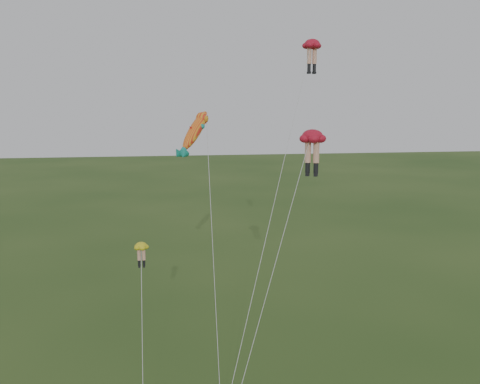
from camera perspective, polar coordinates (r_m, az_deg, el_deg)
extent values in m
ellipsoid|color=#B21227|center=(36.34, 7.71, 15.39)|extent=(1.58, 1.58, 0.65)
cylinder|color=#EAA68A|center=(36.17, 7.40, 14.20)|extent=(0.29, 0.29, 1.00)
cylinder|color=black|center=(36.11, 7.37, 13.02)|extent=(0.23, 0.23, 0.50)
cube|color=black|center=(36.09, 7.36, 12.51)|extent=(0.23, 0.32, 0.14)
cylinder|color=#EAA68A|center=(36.37, 7.96, 14.16)|extent=(0.29, 0.29, 1.00)
cylinder|color=black|center=(36.31, 7.93, 12.98)|extent=(0.23, 0.23, 0.50)
cube|color=black|center=(36.30, 7.92, 12.48)|extent=(0.23, 0.32, 0.14)
cylinder|color=silver|center=(31.09, 3.43, -2.16)|extent=(7.35, 9.86, 20.77)
ellipsoid|color=#B21227|center=(31.07, 7.73, 5.93)|extent=(2.11, 2.11, 0.79)
cylinder|color=#EAA68A|center=(31.18, 7.26, 4.23)|extent=(0.35, 0.35, 1.21)
cylinder|color=black|center=(31.27, 7.22, 2.58)|extent=(0.27, 0.27, 0.60)
cube|color=black|center=(31.32, 7.21, 1.87)|extent=(0.33, 0.40, 0.18)
cylinder|color=#EAA68A|center=(31.11, 8.13, 4.20)|extent=(0.35, 0.35, 1.21)
cylinder|color=black|center=(31.20, 8.10, 2.54)|extent=(0.27, 0.27, 0.60)
cube|color=black|center=(31.25, 8.08, 1.84)|extent=(0.33, 0.40, 0.18)
cylinder|color=silver|center=(28.98, 3.46, -8.76)|extent=(5.86, 5.70, 15.16)
ellipsoid|color=yellow|center=(29.67, -10.51, -5.66)|extent=(0.85, 0.85, 0.42)
cylinder|color=#EAA68A|center=(29.81, -10.72, -6.57)|extent=(0.18, 0.18, 0.64)
cylinder|color=black|center=(29.94, -10.70, -7.45)|extent=(0.14, 0.14, 0.32)
cube|color=black|center=(30.00, -10.68, -7.83)|extent=(0.11, 0.19, 0.09)
cylinder|color=#EAA68A|center=(29.80, -10.23, -6.57)|extent=(0.18, 0.18, 0.64)
cylinder|color=black|center=(29.93, -10.21, -7.44)|extent=(0.14, 0.14, 0.32)
cube|color=black|center=(29.99, -10.20, -7.82)|extent=(0.11, 0.19, 0.09)
cylinder|color=silver|center=(28.89, -10.39, -15.33)|extent=(0.06, 4.84, 9.19)
ellipsoid|color=orange|center=(35.62, -4.81, 6.58)|extent=(2.72, 2.82, 3.03)
sphere|color=orange|center=(35.62, -4.81, 6.58)|extent=(1.53, 1.54, 1.27)
cone|color=#158E7F|center=(35.62, -4.81, 6.58)|extent=(1.33, 1.36, 1.20)
cone|color=#158E7F|center=(35.62, -4.81, 6.58)|extent=(1.33, 1.36, 1.20)
cone|color=#158E7F|center=(35.62, -4.81, 6.58)|extent=(0.75, 0.76, 0.67)
cone|color=#158E7F|center=(35.62, -4.81, 6.58)|extent=(0.75, 0.76, 0.67)
cone|color=red|center=(35.62, -4.81, 6.58)|extent=(0.78, 0.79, 0.66)
cylinder|color=silver|center=(31.82, -3.56, -7.36)|extent=(0.44, 10.30, 14.88)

